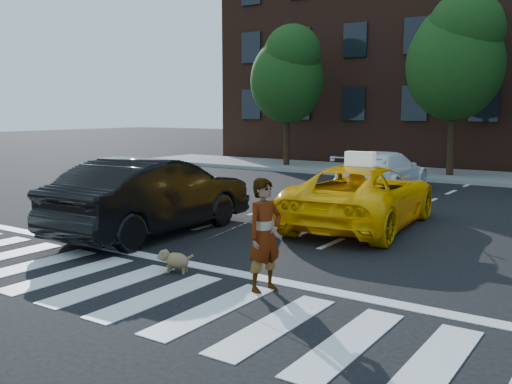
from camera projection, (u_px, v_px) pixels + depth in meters
ground at (111, 285)px, 8.83m from camera, size 120.00×120.00×0.00m
crosswalk at (111, 285)px, 8.83m from camera, size 13.00×2.40×0.01m
stop_line at (180, 262)px, 10.14m from camera, size 12.00×0.30×0.01m
sidewalk_far at (440, 175)px, 23.19m from camera, size 30.00×4.00×0.15m
building at (489, 43)px, 28.51m from camera, size 26.00×10.00×12.00m
tree_left at (288, 71)px, 26.00m from camera, size 3.39×3.38×6.50m
tree_mid at (456, 53)px, 21.80m from camera, size 3.69×3.69×7.10m
taxi at (363, 196)px, 13.21m from camera, size 2.81×5.35×1.44m
black_sedan at (153, 196)px, 12.41m from camera, size 1.97×5.14×1.67m
white_suv at (383, 172)px, 18.61m from camera, size 2.10×4.81×1.38m
woman at (265, 235)px, 8.43m from camera, size 0.55×0.70×1.70m
dog at (174, 260)px, 9.50m from camera, size 0.64×0.39×0.37m
taxi_sign at (360, 159)px, 12.92m from camera, size 0.67×0.33×0.32m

